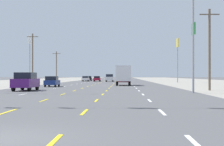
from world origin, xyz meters
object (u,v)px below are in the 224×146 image
Objects in this scene: pole_sign_left_row_2 at (30,46)px; sedan_far_left_farthest at (89,78)px; sedan_inner_left_far at (97,79)px; streetlight_right_row_0 at (189,34)px; box_truck_inner_right_mid at (123,74)px; suv_far_left_nearest at (26,81)px; pole_sign_right_row_1 at (193,36)px; pole_sign_right_row_2 at (178,50)px; suv_center_turn_midfar at (110,78)px; sedan_far_left_farther at (86,79)px; hatchback_far_left_near at (52,81)px.

sedan_far_left_farthest is at bearing 71.84° from pole_sign_left_row_2.
streetlight_right_row_0 is at bearing -78.30° from sedan_inner_left_far.
suv_far_left_nearest is at bearing -116.89° from box_truck_inner_right_mid.
pole_sign_right_row_1 is (23.07, -46.18, 7.86)m from sedan_far_left_farthest.
pole_sign_right_row_2 is (23.28, -26.28, 6.94)m from sedan_far_left_farthest.
suv_far_left_nearest is 1.00× the size of suv_center_turn_midfar.
sedan_far_left_farther is 24.23m from pole_sign_left_row_2.
pole_sign_right_row_1 is at bearing 78.19° from streetlight_right_row_0.
sedan_far_left_farthest is (-0.12, 58.35, -0.03)m from hatchback_far_left_near.
pole_sign_right_row_1 reaches higher than sedan_far_left_farther.
pole_sign_right_row_1 is 1.14× the size of streetlight_right_row_0.
streetlight_right_row_0 is (6.20, -25.64, 3.71)m from box_truck_inner_right_mid.
streetlight_right_row_0 is (-6.54, -50.17, -2.15)m from pole_sign_right_row_2.
pole_sign_left_row_2 is at bearing 104.02° from suv_far_left_nearest.
box_truck_inner_right_mid reaches higher than suv_far_left_nearest.
hatchback_far_left_near is at bearing -144.12° from box_truck_inner_right_mid.
sedan_inner_left_far is 24.57m from pole_sign_left_row_2.
pole_sign_right_row_1 reaches higher than streetlight_right_row_0.
suv_center_turn_midfar is at bearing 80.74° from hatchback_far_left_near.
streetlight_right_row_0 reaches higher than sedan_inner_left_far.
suv_center_turn_midfar is 0.48× the size of pole_sign_right_row_2.
hatchback_far_left_near is 42.89m from suv_center_turn_midfar.
suv_far_left_nearest is 42.44m from pole_sign_left_row_2.
sedan_inner_left_far is 0.41× the size of pole_sign_right_row_1.
suv_far_left_nearest is 71.81m from sedan_far_left_farthest.
sedan_inner_left_far is at bearing -25.85° from sedan_far_left_farther.
hatchback_far_left_near is 0.38× the size of pole_sign_right_row_2.
box_truck_inner_right_mid is at bearing -117.45° from pole_sign_right_row_2.
streetlight_right_row_0 is at bearing -77.64° from sedan_far_left_farthest.
box_truck_inner_right_mid reaches higher than suv_center_turn_midfar.
sedan_far_left_farthest is 0.41× the size of pole_sign_right_row_1.
pole_sign_right_row_2 is (23.19, -15.69, 6.94)m from sedan_far_left_farther.
suv_center_turn_midfar is 61.37m from streetlight_right_row_0.
sedan_far_left_farther is (-3.36, 1.63, 0.00)m from sedan_inner_left_far.
hatchback_far_left_near is 29.96m from pole_sign_left_row_2.
sedan_far_left_farther is (-0.02, 47.76, -0.03)m from hatchback_far_left_near.
streetlight_right_row_0 reaches higher than sedan_far_left_farther.
sedan_far_left_farther is (-10.45, 40.22, -1.08)m from box_truck_inner_right_mid.
pole_sign_left_row_2 is (-17.25, -15.19, 7.14)m from suv_center_turn_midfar.
sedan_far_left_farther is (0.20, 61.22, -0.27)m from suv_far_left_nearest.
pole_sign_right_row_2 is at bearing -48.46° from sedan_far_left_farthest.
hatchback_far_left_near is 0.87× the size of sedan_far_left_farthest.
suv_center_turn_midfar is 8.81m from sedan_far_left_farther.
pole_sign_right_row_2 is at bearing 89.40° from pole_sign_right_row_1.
sedan_far_left_farthest is (-3.45, 12.21, 0.00)m from sedan_inner_left_far.
suv_far_left_nearest is at bearing -90.95° from hatchback_far_left_near.
pole_sign_left_row_2 is at bearing -171.62° from pole_sign_right_row_2.
sedan_far_left_farther is at bearing 154.15° from sedan_inner_left_far.
pole_sign_right_row_1 is at bearing -57.15° from sedan_far_left_farther.
hatchback_far_left_near is 0.54× the size of box_truck_inner_right_mid.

